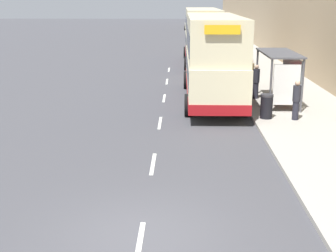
% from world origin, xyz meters
% --- Properties ---
extents(ground_plane, '(220.00, 220.00, 0.00)m').
position_xyz_m(ground_plane, '(0.00, 0.00, 0.00)').
color(ground_plane, '#424247').
extents(pavement, '(5.00, 93.00, 0.14)m').
position_xyz_m(pavement, '(6.50, 38.50, 0.07)').
color(pavement, '#A39E93').
rests_on(pavement, ground_plane).
extents(lane_mark_0, '(0.12, 2.00, 0.01)m').
position_xyz_m(lane_mark_0, '(0.00, -0.36, 0.01)').
color(lane_mark_0, silver).
rests_on(lane_mark_0, ground_plane).
extents(lane_mark_1, '(0.12, 2.00, 0.01)m').
position_xyz_m(lane_mark_1, '(0.00, 4.71, 0.01)').
color(lane_mark_1, silver).
rests_on(lane_mark_1, ground_plane).
extents(lane_mark_2, '(0.12, 2.00, 0.01)m').
position_xyz_m(lane_mark_2, '(0.00, 9.77, 0.01)').
color(lane_mark_2, silver).
rests_on(lane_mark_2, ground_plane).
extents(lane_mark_3, '(0.12, 2.00, 0.01)m').
position_xyz_m(lane_mark_3, '(0.00, 14.84, 0.01)').
color(lane_mark_3, silver).
rests_on(lane_mark_3, ground_plane).
extents(lane_mark_4, '(0.12, 2.00, 0.01)m').
position_xyz_m(lane_mark_4, '(0.00, 19.91, 0.01)').
color(lane_mark_4, silver).
rests_on(lane_mark_4, ground_plane).
extents(lane_mark_5, '(0.12, 2.00, 0.01)m').
position_xyz_m(lane_mark_5, '(0.00, 24.98, 0.01)').
color(lane_mark_5, silver).
rests_on(lane_mark_5, ground_plane).
extents(bus_shelter, '(1.60, 4.20, 2.48)m').
position_xyz_m(bus_shelter, '(5.77, 12.95, 1.88)').
color(bus_shelter, '#4C4C51').
rests_on(bus_shelter, ground_plane).
extents(double_decker_bus_near, '(2.85, 10.26, 4.30)m').
position_xyz_m(double_decker_bus_near, '(2.47, 14.21, 2.28)').
color(double_decker_bus_near, beige).
rests_on(double_decker_bus_near, ground_plane).
extents(double_decker_bus_ahead, '(2.85, 10.99, 4.30)m').
position_xyz_m(double_decker_bus_ahead, '(2.54, 28.18, 2.29)').
color(double_decker_bus_ahead, beige).
rests_on(double_decker_bus_ahead, ground_plane).
extents(car_0, '(2.04, 4.13, 1.67)m').
position_xyz_m(car_0, '(2.68, 52.47, 0.83)').
color(car_0, '#B7B799').
rests_on(car_0, ground_plane).
extents(car_1, '(1.96, 4.26, 1.66)m').
position_xyz_m(car_1, '(2.39, 69.63, 0.83)').
color(car_1, '#B7B799').
rests_on(car_1, ground_plane).
extents(pedestrian_at_shelter, '(0.33, 0.33, 1.68)m').
position_xyz_m(pedestrian_at_shelter, '(5.74, 9.97, 1.00)').
color(pedestrian_at_shelter, '#23232D').
rests_on(pedestrian_at_shelter, ground_plane).
extents(pedestrian_1, '(0.34, 0.34, 1.74)m').
position_xyz_m(pedestrian_1, '(4.72, 14.30, 1.03)').
color(pedestrian_1, '#23232D').
rests_on(pedestrian_1, ground_plane).
extents(pedestrian_3, '(0.35, 0.35, 1.78)m').
position_xyz_m(pedestrian_3, '(4.72, 16.22, 1.05)').
color(pedestrian_3, '#23232D').
rests_on(pedestrian_3, ground_plane).
extents(litter_bin, '(0.55, 0.55, 1.05)m').
position_xyz_m(litter_bin, '(4.55, 10.19, 0.67)').
color(litter_bin, black).
rests_on(litter_bin, ground_plane).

